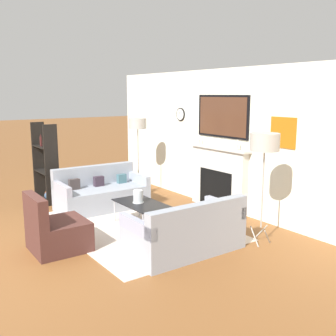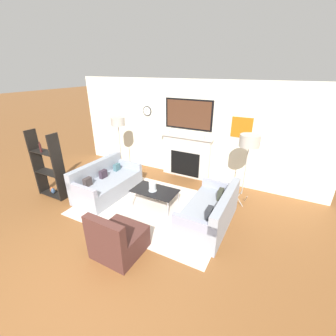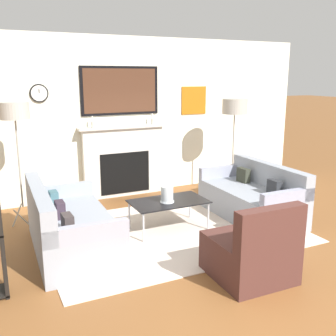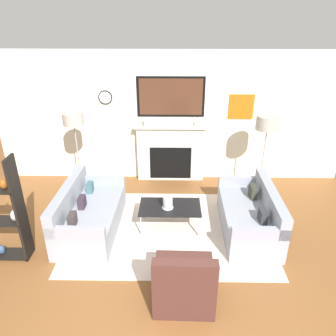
{
  "view_description": "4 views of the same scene",
  "coord_description": "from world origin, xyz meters",
  "px_view_note": "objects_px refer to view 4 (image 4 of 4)",
  "views": [
    {
      "loc": [
        5.5,
        -1.06,
        2.23
      ],
      "look_at": [
        0.2,
        2.76,
        0.99
      ],
      "focal_mm": 42.0,
      "sensor_mm": 36.0,
      "label": 1
    },
    {
      "loc": [
        2.33,
        -1.47,
        2.95
      ],
      "look_at": [
        0.2,
        2.62,
        0.89
      ],
      "focal_mm": 24.0,
      "sensor_mm": 36.0,
      "label": 2
    },
    {
      "loc": [
        -2.18,
        -2.21,
        2.05
      ],
      "look_at": [
        0.13,
        2.6,
        0.8
      ],
      "focal_mm": 42.0,
      "sensor_mm": 36.0,
      "label": 3
    },
    {
      "loc": [
        0.06,
        -2.31,
        3.38
      ],
      "look_at": [
        -0.03,
        2.77,
        0.91
      ],
      "focal_mm": 35.0,
      "sensor_mm": 36.0,
      "label": 4
    }
  ],
  "objects_px": {
    "couch_left": "(88,215)",
    "coffee_table": "(170,208)",
    "armchair": "(184,283)",
    "couch_right": "(251,216)",
    "floor_lamp_left": "(73,120)",
    "hurricane_candle": "(168,203)",
    "floor_lamp_right": "(268,124)"
  },
  "relations": [
    {
      "from": "coffee_table",
      "to": "hurricane_candle",
      "type": "bearing_deg",
      "value": -138.24
    },
    {
      "from": "floor_lamp_left",
      "to": "floor_lamp_right",
      "type": "height_order",
      "value": "floor_lamp_left"
    },
    {
      "from": "coffee_table",
      "to": "hurricane_candle",
      "type": "distance_m",
      "value": 0.13
    },
    {
      "from": "couch_left",
      "to": "armchair",
      "type": "xyz_separation_m",
      "value": [
        1.56,
        -1.48,
        -0.01
      ]
    },
    {
      "from": "armchair",
      "to": "floor_lamp_left",
      "type": "xyz_separation_m",
      "value": [
        -1.96,
        2.59,
        1.29
      ]
    },
    {
      "from": "floor_lamp_left",
      "to": "coffee_table",
      "type": "bearing_deg",
      "value": -30.28
    },
    {
      "from": "floor_lamp_left",
      "to": "couch_left",
      "type": "bearing_deg",
      "value": -70.27
    },
    {
      "from": "floor_lamp_left",
      "to": "floor_lamp_right",
      "type": "bearing_deg",
      "value": 0.0
    },
    {
      "from": "couch_right",
      "to": "hurricane_candle",
      "type": "height_order",
      "value": "couch_right"
    },
    {
      "from": "couch_right",
      "to": "floor_lamp_left",
      "type": "bearing_deg",
      "value": 160.28
    },
    {
      "from": "floor_lamp_left",
      "to": "floor_lamp_right",
      "type": "distance_m",
      "value": 3.51
    },
    {
      "from": "armchair",
      "to": "floor_lamp_right",
      "type": "relative_size",
      "value": 0.51
    },
    {
      "from": "couch_left",
      "to": "coffee_table",
      "type": "xyz_separation_m",
      "value": [
        1.36,
        0.08,
        0.1
      ]
    },
    {
      "from": "hurricane_candle",
      "to": "couch_right",
      "type": "bearing_deg",
      "value": -2.09
    },
    {
      "from": "armchair",
      "to": "hurricane_candle",
      "type": "distance_m",
      "value": 1.56
    },
    {
      "from": "couch_right",
      "to": "coffee_table",
      "type": "distance_m",
      "value": 1.35
    },
    {
      "from": "hurricane_candle",
      "to": "floor_lamp_right",
      "type": "relative_size",
      "value": 0.13
    },
    {
      "from": "couch_left",
      "to": "hurricane_candle",
      "type": "relative_size",
      "value": 8.03
    },
    {
      "from": "armchair",
      "to": "coffee_table",
      "type": "height_order",
      "value": "armchair"
    },
    {
      "from": "hurricane_candle",
      "to": "floor_lamp_left",
      "type": "bearing_deg",
      "value": 148.38
    },
    {
      "from": "armchair",
      "to": "coffee_table",
      "type": "relative_size",
      "value": 0.83
    },
    {
      "from": "armchair",
      "to": "hurricane_candle",
      "type": "height_order",
      "value": "armchair"
    },
    {
      "from": "couch_left",
      "to": "hurricane_candle",
      "type": "xyz_separation_m",
      "value": [
        1.33,
        0.05,
        0.22
      ]
    },
    {
      "from": "couch_right",
      "to": "armchair",
      "type": "relative_size",
      "value": 1.94
    },
    {
      "from": "couch_left",
      "to": "couch_right",
      "type": "xyz_separation_m",
      "value": [
        2.71,
        -0.0,
        -0.0
      ]
    },
    {
      "from": "couch_left",
      "to": "couch_right",
      "type": "relative_size",
      "value": 1.05
    },
    {
      "from": "floor_lamp_right",
      "to": "couch_left",
      "type": "bearing_deg",
      "value": -160.33
    },
    {
      "from": "couch_left",
      "to": "couch_right",
      "type": "height_order",
      "value": "couch_left"
    },
    {
      "from": "couch_left",
      "to": "coffee_table",
      "type": "relative_size",
      "value": 1.7
    },
    {
      "from": "hurricane_candle",
      "to": "armchair",
      "type": "bearing_deg",
      "value": -81.41
    },
    {
      "from": "couch_right",
      "to": "floor_lamp_left",
      "type": "distance_m",
      "value": 3.54
    },
    {
      "from": "couch_left",
      "to": "coffee_table",
      "type": "bearing_deg",
      "value": 3.46
    }
  ]
}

